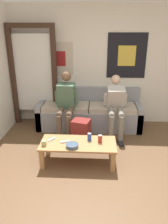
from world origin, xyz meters
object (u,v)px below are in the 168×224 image
Objects in this scene: couch at (89,114)px; ceramic_bowl at (72,145)px; game_controller_near_right at (65,142)px; pillar_candle at (44,143)px; drink_can_red at (100,139)px; person_seated_adult at (66,102)px; game_controller_near_left at (52,139)px; drink_can_blue at (89,137)px; backpack at (81,132)px; person_seated_teen at (116,104)px; coffee_table at (78,146)px.

couch is 11.25× the size of ceramic_bowl.
pillar_candle is at bearing -160.38° from game_controller_near_right.
drink_can_red reaches higher than pillar_candle.
game_controller_near_left is (-0.11, -0.96, -0.32)m from person_seated_adult.
person_seated_adult reaches higher than game_controller_near_left.
game_controller_near_left is (-0.61, -0.02, -0.05)m from drink_can_blue.
person_seated_adult reaches higher than backpack.
couch is 0.73m from person_seated_teen.
drink_can_blue is at bearing 2.07° from game_controller_near_left.
ceramic_bowl is at bearing -118.22° from coffee_table.
game_controller_near_right is at bearing -107.72° from backpack.
pillar_candle is 0.72m from drink_can_blue.
drink_can_blue reaches higher than game_controller_near_right.
drink_can_blue is (-0.48, -0.97, -0.23)m from person_seated_teen.
drink_can_blue is (0.18, 0.09, 0.12)m from coffee_table.
person_seated_adult is at bearing 80.29° from pillar_candle.
drink_can_blue is at bearing -87.92° from couch.
pillar_candle is at bearing -163.79° from drink_can_blue.
person_seated_teen is at bearing 2.24° from person_seated_adult.
pillar_candle is 0.76× the size of drink_can_blue.
ceramic_bowl is at bearing -157.17° from drink_can_red.
game_controller_near_left is at bearing -112.56° from couch.
coffee_table is 0.44m from game_controller_near_left.
couch is 1.66m from pillar_candle.
drink_can_red is 0.91× the size of game_controller_near_left.
backpack is 0.61m from drink_can_blue.
person_seated_teen reaches higher than drink_can_blue.
drink_can_red is 0.78m from game_controller_near_left.
coffee_table is 0.54m from pillar_candle.
person_seated_adult is 1.07× the size of person_seated_teen.
drink_can_blue is (0.25, 0.23, 0.03)m from ceramic_bowl.
pillar_candle is 0.88m from drink_can_red.
ceramic_bowl is at bearing -4.10° from pillar_candle.
person_seated_adult is 1.19m from pillar_candle.
game_controller_near_right is (-0.21, -0.64, 0.15)m from backpack.
person_seated_teen reaches higher than game_controller_near_left.
drink_can_red is 0.85× the size of game_controller_near_right.
ceramic_bowl is at bearing -30.84° from game_controller_near_left.
ceramic_bowl is 1.58× the size of drink_can_red.
coffee_table is at bearing -8.30° from game_controller_near_left.
ceramic_bowl is 1.45× the size of game_controller_near_left.
game_controller_near_left is at bearing -137.57° from person_seated_teen.
couch reaches higher than game_controller_near_left.
person_seated_teen is 0.90m from backpack.
ceramic_bowl is at bearing -47.60° from game_controller_near_right.
coffee_table is at bearing 61.78° from ceramic_bowl.
drink_can_blue is at bearing -116.33° from person_seated_teen.
backpack reaches higher than game_controller_near_left.
game_controller_near_right is (0.22, -0.07, 0.00)m from game_controller_near_left.
pillar_candle reaches higher than game_controller_near_right.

